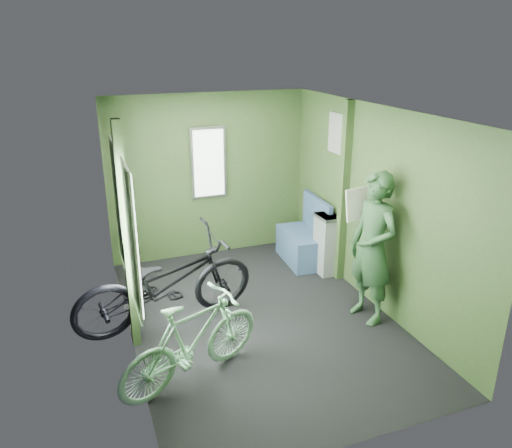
{
  "coord_description": "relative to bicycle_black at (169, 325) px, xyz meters",
  "views": [
    {
      "loc": [
        -1.75,
        -4.58,
        2.95
      ],
      "look_at": [
        0.0,
        0.1,
        1.1
      ],
      "focal_mm": 35.0,
      "sensor_mm": 36.0,
      "label": 1
    }
  ],
  "objects": [
    {
      "name": "bicycle_black",
      "position": [
        0.0,
        0.0,
        0.0
      ],
      "size": [
        2.12,
        1.18,
        1.16
      ],
      "primitive_type": "imported",
      "rotation": [
        0.0,
        -0.17,
        1.73
      ],
      "color": "black",
      "rests_on": "ground"
    },
    {
      "name": "passenger",
      "position": [
        2.13,
        -0.61,
        0.85
      ],
      "size": [
        0.5,
        0.69,
        1.69
      ],
      "rotation": [
        0.0,
        0.0,
        -1.41
      ],
      "color": "#294B2A",
      "rests_on": "ground"
    },
    {
      "name": "waste_box",
      "position": [
        2.24,
        0.59,
        0.41
      ],
      "size": [
        0.24,
        0.33,
        0.81
      ],
      "primitive_type": "cube",
      "color": "gray",
      "rests_on": "ground"
    },
    {
      "name": "bicycle_mint",
      "position": [
        0.03,
        -1.05,
        0.0
      ],
      "size": [
        1.59,
        1.06,
        0.95
      ],
      "primitive_type": "imported",
      "rotation": [
        0.0,
        -0.14,
        1.96
      ],
      "color": "#93D5AA",
      "rests_on": "ground"
    },
    {
      "name": "room",
      "position": [
        0.94,
        -0.17,
        1.44
      ],
      "size": [
        4.0,
        4.02,
        2.31
      ],
      "color": "black",
      "rests_on": "ground"
    },
    {
      "name": "bench_seat",
      "position": [
        2.12,
        1.03,
        0.27
      ],
      "size": [
        0.53,
        0.89,
        0.91
      ],
      "rotation": [
        0.0,
        0.0,
        -0.06
      ],
      "color": "navy",
      "rests_on": "ground"
    }
  ]
}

